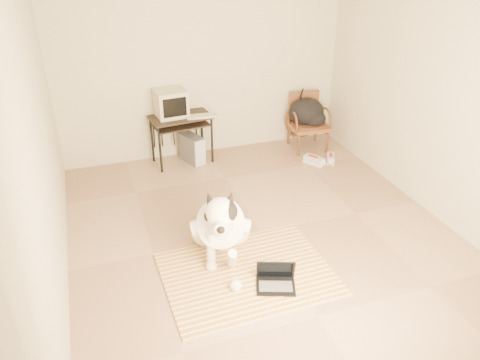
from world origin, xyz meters
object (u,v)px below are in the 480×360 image
dog (221,225)px  pc_tower (192,149)px  crt_monitor (171,103)px  rattan_chair (307,122)px  computer_desk (181,123)px  backpack (308,113)px  laptop (276,279)px

dog → pc_tower: dog is taller
crt_monitor → rattan_chair: 2.03m
computer_desk → crt_monitor: bearing=149.1°
crt_monitor → backpack: size_ratio=0.81×
dog → laptop: bearing=-61.5°
dog → computer_desk: dog is taller
dog → crt_monitor: size_ratio=2.91×
pc_tower → rattan_chair: bearing=-2.1°
dog → crt_monitor: bearing=89.9°
dog → computer_desk: size_ratio=1.45×
pc_tower → dog: bearing=-96.3°
laptop → crt_monitor: crt_monitor is taller
dog → rattan_chair: dog is taller
laptop → computer_desk: bearing=94.4°
rattan_chair → pc_tower: bearing=177.9°
laptop → crt_monitor: (-0.33, 2.89, 0.78)m
computer_desk → backpack: 1.85m
laptop → computer_desk: size_ratio=0.49×
crt_monitor → laptop: bearing=-83.5°
laptop → rattan_chair: bearing=59.0°
pc_tower → laptop: bearing=-88.1°
dog → backpack: bearing=46.9°
dog → pc_tower: 2.20m
laptop → pc_tower: (-0.09, 2.80, 0.12)m
backpack → laptop: bearing=-121.0°
dog → laptop: 0.75m
dog → laptop: (0.33, -0.61, -0.28)m
dog → computer_desk: (0.11, 2.22, 0.23)m
dog → pc_tower: bearing=83.7°
dog → backpack: 2.87m
backpack → crt_monitor: bearing=174.5°
pc_tower → rattan_chair: (1.74, -0.06, 0.21)m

